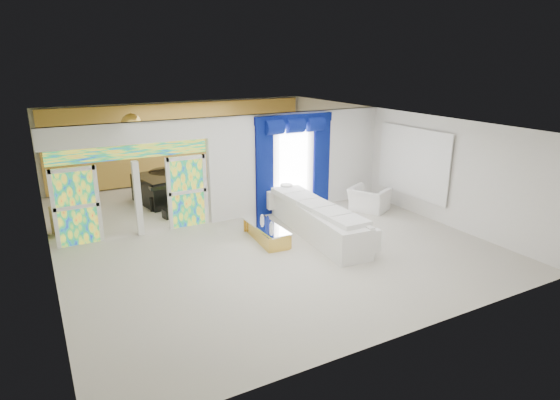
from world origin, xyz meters
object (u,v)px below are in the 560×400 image
coffee_table (266,233)px  console_table (295,208)px  white_sofa (317,221)px  armchair (369,199)px  grand_piano (162,189)px

coffee_table → console_table: (1.73, 1.50, -0.00)m
white_sofa → armchair: white_sofa is taller
console_table → armchair: bearing=-20.9°
white_sofa → console_table: (0.38, 1.80, -0.20)m
white_sofa → console_table: white_sofa is taller
white_sofa → console_table: 1.85m
white_sofa → armchair: 2.73m
console_table → grand_piano: 4.47m
armchair → coffee_table: bearing=73.3°
console_table → grand_piano: (-3.24, 3.07, 0.26)m
console_table → armchair: (2.17, -0.83, 0.17)m
coffee_table → grand_piano: bearing=108.3°
white_sofa → coffee_table: white_sofa is taller
coffee_table → armchair: (3.90, 0.67, 0.17)m
coffee_table → console_table: size_ratio=1.51×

